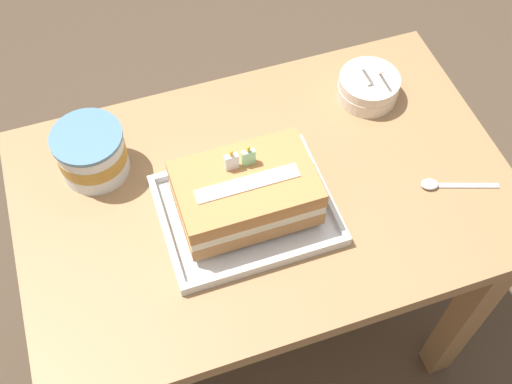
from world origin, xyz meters
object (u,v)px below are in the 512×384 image
object	(u,v)px
bowl_stack	(368,87)
serving_spoon_near_tray	(439,185)
foil_tray	(246,211)
ice_cream_tub	(91,153)
birthday_cake	(246,193)

from	to	relation	value
bowl_stack	serving_spoon_near_tray	distance (m)	0.26
foil_tray	serving_spoon_near_tray	xyz separation A→B (m)	(0.37, -0.06, -0.00)
bowl_stack	ice_cream_tub	xyz separation A→B (m)	(-0.57, -0.01, 0.02)
birthday_cake	serving_spoon_near_tray	distance (m)	0.38
birthday_cake	serving_spoon_near_tray	xyz separation A→B (m)	(0.37, -0.06, -0.06)
serving_spoon_near_tray	ice_cream_tub	bearing A→B (deg)	157.76
ice_cream_tub	serving_spoon_near_tray	xyz separation A→B (m)	(0.61, -0.25, -0.05)
bowl_stack	ice_cream_tub	distance (m)	0.57
birthday_cake	bowl_stack	xyz separation A→B (m)	(0.33, 0.20, -0.04)
foil_tray	serving_spoon_near_tray	world-z (taller)	foil_tray
bowl_stack	serving_spoon_near_tray	size ratio (longest dim) A/B	0.86
foil_tray	bowl_stack	bearing A→B (deg)	30.57
birthday_cake	ice_cream_tub	size ratio (longest dim) A/B	1.82
bowl_stack	ice_cream_tub	size ratio (longest dim) A/B	0.95
foil_tray	ice_cream_tub	world-z (taller)	ice_cream_tub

